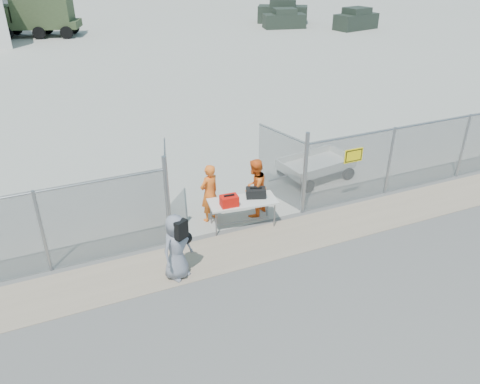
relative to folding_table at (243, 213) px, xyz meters
name	(u,v)px	position (x,y,z in m)	size (l,w,h in m)	color
ground	(272,267)	(-0.09, -2.04, -0.40)	(160.00, 160.00, 0.00)	#454444
tarmac_inside	(77,23)	(-0.09, 39.96, -0.39)	(160.00, 80.00, 0.01)	#9E9D92
dirt_strip	(255,245)	(-0.09, -1.04, -0.39)	(44.00, 1.60, 0.01)	gray
chain_link_fence	(240,192)	(-0.09, -0.04, 0.70)	(40.00, 0.20, 2.20)	gray
folding_table	(243,213)	(0.00, 0.00, 0.00)	(1.87, 0.78, 0.79)	silver
orange_bag	(229,201)	(-0.44, -0.11, 0.54)	(0.47, 0.31, 0.29)	red
black_duffel	(256,193)	(0.42, 0.05, 0.53)	(0.54, 0.32, 0.26)	black
security_worker_left	(209,193)	(-0.73, 0.64, 0.46)	(0.63, 0.41, 1.72)	orange
security_worker_right	(255,188)	(0.55, 0.41, 0.47)	(0.85, 0.66, 1.74)	orange
visitor	(176,247)	(-2.31, -1.46, 0.44)	(0.81, 0.53, 1.66)	gray
utility_trailer	(316,167)	(3.45, 1.78, -0.02)	(3.13, 1.61, 0.76)	silver
military_truck	(38,17)	(-3.65, 33.46, 1.13)	(6.40, 2.36, 3.05)	#384728
parked_vehicle_near	(284,19)	(16.89, 29.23, 0.44)	(3.71, 1.68, 1.68)	#252E25
parked_vehicle_mid	(283,11)	(18.25, 32.12, 0.66)	(4.68, 2.12, 2.12)	#252E25
parked_vehicle_far	(356,19)	(22.47, 26.12, 0.51)	(4.02, 1.82, 1.82)	#252E25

